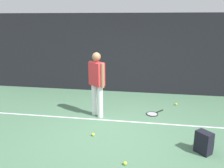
{
  "coord_description": "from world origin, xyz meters",
  "views": [
    {
      "loc": [
        0.83,
        -4.82,
        2.51
      ],
      "look_at": [
        0.0,
        0.4,
        1.0
      ],
      "focal_mm": 36.88,
      "sensor_mm": 36.0,
      "label": 1
    }
  ],
  "objects_px": {
    "backpack": "(204,143)",
    "tennis_ball_mid_court": "(176,104)",
    "tennis_ball_near_player": "(93,135)",
    "tennis_ball_by_fence": "(125,163)",
    "tennis_racket": "(153,114)",
    "tennis_player": "(97,81)"
  },
  "relations": [
    {
      "from": "tennis_player",
      "to": "tennis_ball_by_fence",
      "type": "bearing_deg",
      "value": -27.78
    },
    {
      "from": "tennis_player",
      "to": "tennis_ball_mid_court",
      "type": "height_order",
      "value": "tennis_player"
    },
    {
      "from": "tennis_racket",
      "to": "tennis_ball_near_player",
      "type": "distance_m",
      "value": 1.95
    },
    {
      "from": "tennis_racket",
      "to": "tennis_ball_near_player",
      "type": "height_order",
      "value": "tennis_ball_near_player"
    },
    {
      "from": "tennis_racket",
      "to": "tennis_ball_mid_court",
      "type": "distance_m",
      "value": 1.05
    },
    {
      "from": "backpack",
      "to": "tennis_ball_mid_court",
      "type": "relative_size",
      "value": 6.67
    },
    {
      "from": "tennis_ball_near_player",
      "to": "tennis_ball_mid_court",
      "type": "height_order",
      "value": "same"
    },
    {
      "from": "tennis_ball_by_fence",
      "to": "tennis_racket",
      "type": "bearing_deg",
      "value": 77.76
    },
    {
      "from": "tennis_player",
      "to": "tennis_ball_near_player",
      "type": "height_order",
      "value": "tennis_player"
    },
    {
      "from": "tennis_racket",
      "to": "tennis_ball_mid_court",
      "type": "relative_size",
      "value": 8.7
    },
    {
      "from": "tennis_ball_near_player",
      "to": "tennis_ball_mid_court",
      "type": "bearing_deg",
      "value": 47.76
    },
    {
      "from": "backpack",
      "to": "tennis_ball_mid_court",
      "type": "xyz_separation_m",
      "value": [
        -0.25,
        2.52,
        -0.18
      ]
    },
    {
      "from": "backpack",
      "to": "tennis_racket",
      "type": "bearing_deg",
      "value": -14.18
    },
    {
      "from": "tennis_player",
      "to": "tennis_racket",
      "type": "bearing_deg",
      "value": 49.69
    },
    {
      "from": "tennis_player",
      "to": "tennis_ball_by_fence",
      "type": "xyz_separation_m",
      "value": [
        0.96,
        -2.04,
        -0.93
      ]
    },
    {
      "from": "tennis_ball_mid_court",
      "to": "backpack",
      "type": "bearing_deg",
      "value": -84.37
    },
    {
      "from": "tennis_racket",
      "to": "tennis_ball_mid_court",
      "type": "xyz_separation_m",
      "value": [
        0.7,
        0.79,
        0.02
      ]
    },
    {
      "from": "tennis_ball_near_player",
      "to": "tennis_ball_by_fence",
      "type": "xyz_separation_m",
      "value": [
        0.81,
        -0.93,
        0.0
      ]
    },
    {
      "from": "tennis_ball_near_player",
      "to": "tennis_ball_mid_court",
      "type": "relative_size",
      "value": 1.0
    },
    {
      "from": "tennis_player",
      "to": "tennis_ball_by_fence",
      "type": "relative_size",
      "value": 25.76
    },
    {
      "from": "tennis_racket",
      "to": "backpack",
      "type": "height_order",
      "value": "backpack"
    },
    {
      "from": "tennis_ball_near_player",
      "to": "backpack",
      "type": "bearing_deg",
      "value": -7.45
    }
  ]
}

